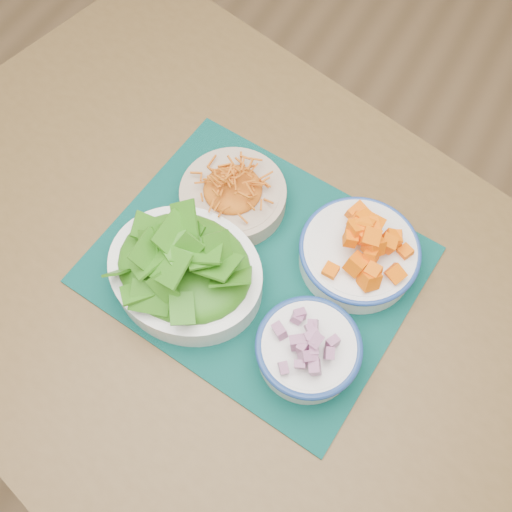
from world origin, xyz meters
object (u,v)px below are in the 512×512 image
Objects in this scene: carrot_bowl at (233,193)px; squash_bowl at (360,249)px; onion_bowl at (309,348)px; placemat at (256,265)px; table at (234,298)px; lettuce_bowl at (184,267)px.

squash_bowl is (0.23, 0.00, 0.01)m from carrot_bowl.
squash_bowl is at bearing 90.22° from onion_bowl.
placemat is 2.20× the size of carrot_bowl.
carrot_bowl is at bearing 142.18° from placemat.
table is 5.86× the size of lettuce_bowl.
lettuce_bowl is at bearing -131.32° from table.
placemat is (0.02, 0.04, 0.09)m from table.
carrot_bowl is 0.16m from lettuce_bowl.
carrot_bowl is at bearing 94.41° from lettuce_bowl.
table is 3.02× the size of placemat.
onion_bowl is (0.14, -0.10, 0.04)m from placemat.
table is 0.19m from carrot_bowl.
squash_bowl is at bearing 0.33° from carrot_bowl.
lettuce_bowl is 0.22m from onion_bowl.
squash_bowl is 0.18m from onion_bowl.
squash_bowl is (0.14, 0.08, 0.05)m from placemat.
lettuce_bowl is at bearing 175.40° from onion_bowl.
lettuce_bowl is 1.36× the size of onion_bowl.
onion_bowl is at bearing -6.56° from table.
onion_bowl reaches higher than carrot_bowl.
carrot_bowl is 1.20× the size of onion_bowl.
carrot_bowl is 0.29m from onion_bowl.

